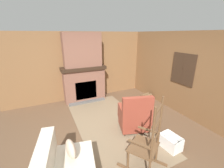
{
  "coord_description": "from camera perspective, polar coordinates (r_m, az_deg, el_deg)",
  "views": [
    {
      "loc": [
        2.88,
        -1.26,
        2.3
      ],
      "look_at": [
        -0.87,
        0.51,
        0.9
      ],
      "focal_mm": 24.0,
      "sensor_mm": 36.0,
      "label": 1
    }
  ],
  "objects": [
    {
      "name": "rocking_chair",
      "position": [
        2.86,
        12.82,
        -22.41
      ],
      "size": [
        0.93,
        0.83,
        1.35
      ],
      "rotation": [
        0.0,
        0.0,
        3.73
      ],
      "color": "brown",
      "rests_on": "ground"
    },
    {
      "name": "chimney_breast",
      "position": [
        5.17,
        -11.31,
        12.69
      ],
      "size": [
        0.4,
        1.24,
        1.12
      ],
      "color": "brown",
      "rests_on": "fireplace_hearth"
    },
    {
      "name": "laundry_basket",
      "position": [
        3.58,
        21.39,
        -19.89
      ],
      "size": [
        0.44,
        0.34,
        0.29
      ],
      "rotation": [
        0.0,
        0.0,
        0.09
      ],
      "color": "white",
      "rests_on": "ground"
    },
    {
      "name": "ground_plane",
      "position": [
        3.9,
        -1.4,
        -17.55
      ],
      "size": [
        14.0,
        14.0,
        0.0
      ],
      "primitive_type": "plane",
      "color": "brown"
    },
    {
      "name": "area_rug",
      "position": [
        4.15,
        -0.5,
        -14.95
      ],
      "size": [
        3.42,
        1.7,
        0.01
      ],
      "color": "#7A664C",
      "rests_on": "ground"
    },
    {
      "name": "storage_case",
      "position": [
        5.31,
        -9.84,
        7.66
      ],
      "size": [
        0.14,
        0.22,
        0.16
      ],
      "color": "black",
      "rests_on": "fireplace_hearth"
    },
    {
      "name": "wood_panel_wall_back",
      "position": [
        4.76,
        25.49,
        3.35
      ],
      "size": [
        5.26,
        0.09,
        2.38
      ],
      "color": "brown",
      "rests_on": "ground"
    },
    {
      "name": "firewood_stack",
      "position": [
        5.65,
        12.91,
        -4.82
      ],
      "size": [
        0.42,
        0.41,
        0.22
      ],
      "rotation": [
        0.0,
        0.0,
        0.2
      ],
      "color": "brown",
      "rests_on": "ground"
    },
    {
      "name": "oil_lamp_vase",
      "position": [
        5.18,
        -16.48,
        7.25
      ],
      "size": [
        0.11,
        0.11,
        0.31
      ],
      "color": "#47708E",
      "rests_on": "fireplace_hearth"
    },
    {
      "name": "armchair",
      "position": [
        3.79,
        8.6,
        -12.37
      ],
      "size": [
        0.78,
        0.85,
        0.97
      ],
      "rotation": [
        0.0,
        0.0,
        2.85
      ],
      "color": "brown",
      "rests_on": "ground"
    },
    {
      "name": "fireplace_hearth",
      "position": [
        5.4,
        -10.49,
        0.13
      ],
      "size": [
        0.67,
        1.51,
        1.24
      ],
      "color": "brown",
      "rests_on": "ground"
    },
    {
      "name": "wood_panel_wall_left",
      "position": [
        5.51,
        -11.58,
        6.61
      ],
      "size": [
        0.06,
        5.26,
        2.38
      ],
      "color": "brown",
      "rests_on": "ground"
    }
  ]
}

